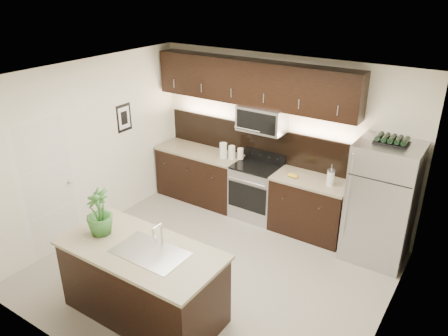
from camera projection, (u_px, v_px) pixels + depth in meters
name	position (u px, v px, depth m)	size (l,w,h in m)	color
ground	(211.00, 271.00, 6.11)	(4.50, 4.50, 0.00)	gray
room_walls	(201.00, 159.00, 5.44)	(4.52, 4.02, 2.71)	silver
counter_run	(246.00, 188.00, 7.43)	(3.51, 0.65, 0.94)	black
upper_fixtures	(254.00, 90.00, 6.84)	(3.49, 0.40, 1.66)	black
island	(143.00, 281.00, 5.17)	(1.96, 0.96, 0.94)	black
sink_faucet	(151.00, 251.00, 4.91)	(0.84, 0.50, 0.28)	silver
refrigerator	(382.00, 203.00, 6.09)	(0.85, 0.77, 1.76)	#B2B2B7
wine_rack	(392.00, 140.00, 5.71)	(0.44, 0.27, 0.10)	black
plant	(99.00, 212.00, 5.16)	(0.32, 0.32, 0.58)	#2C5F26
canisters	(230.00, 152.00, 7.35)	(0.38, 0.24, 0.27)	silver
french_press	(331.00, 178.00, 6.41)	(0.11, 0.11, 0.33)	silver
bananas	(291.00, 175.00, 6.74)	(0.17, 0.13, 0.05)	gold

